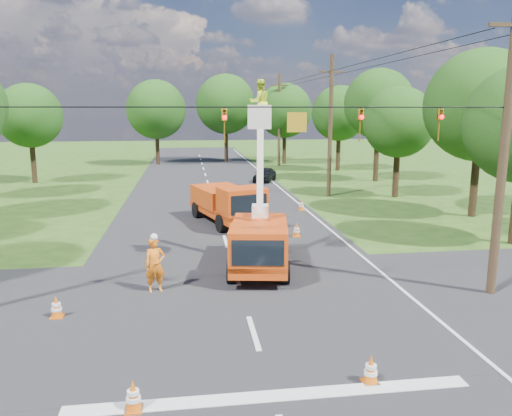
{
  "coord_description": "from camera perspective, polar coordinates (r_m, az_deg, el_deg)",
  "views": [
    {
      "loc": [
        -1.74,
        -12.99,
        6.24
      ],
      "look_at": [
        0.79,
        5.16,
        2.6
      ],
      "focal_mm": 35.0,
      "sensor_mm": 36.0,
      "label": 1
    }
  ],
  "objects": [
    {
      "name": "ground",
      "position": [
        33.62,
        -4.82,
        0.5
      ],
      "size": [
        140.0,
        140.0,
        0.0
      ],
      "primitive_type": "plane",
      "color": "#264815",
      "rests_on": "ground"
    },
    {
      "name": "road_main",
      "position": [
        33.62,
        -4.82,
        0.5
      ],
      "size": [
        12.0,
        100.0,
        0.06
      ],
      "primitive_type": "cube",
      "color": "black",
      "rests_on": "ground"
    },
    {
      "name": "road_cross",
      "position": [
        16.33,
        -1.24,
        -11.23
      ],
      "size": [
        56.0,
        10.0,
        0.07
      ],
      "primitive_type": "cube",
      "color": "black",
      "rests_on": "ground"
    },
    {
      "name": "stop_bar",
      "position": [
        11.74,
        1.94,
        -20.89
      ],
      "size": [
        9.0,
        0.45,
        0.02
      ],
      "primitive_type": "cube",
      "color": "silver",
      "rests_on": "ground"
    },
    {
      "name": "edge_line",
      "position": [
        34.37,
        4.54,
        0.74
      ],
      "size": [
        0.12,
        90.0,
        0.02
      ],
      "primitive_type": "cube",
      "color": "silver",
      "rests_on": "ground"
    },
    {
      "name": "bucket_truck",
      "position": [
        19.5,
        0.39,
        -2.59
      ],
      "size": [
        2.98,
        5.89,
        7.35
      ],
      "rotation": [
        0.0,
        0.0,
        -0.17
      ],
      "color": "#C3420D",
      "rests_on": "ground"
    },
    {
      "name": "second_truck",
      "position": [
        27.44,
        -3.22,
        0.62
      ],
      "size": [
        3.97,
        6.51,
        2.29
      ],
      "rotation": [
        0.0,
        0.0,
        0.3
      ],
      "color": "#C3420D",
      "rests_on": "ground"
    },
    {
      "name": "ground_worker",
      "position": [
        17.61,
        -11.46,
        -6.41
      ],
      "size": [
        0.8,
        0.63,
        1.94
      ],
      "primitive_type": "imported",
      "rotation": [
        0.0,
        0.0,
        0.26
      ],
      "color": "orange",
      "rests_on": "ground"
    },
    {
      "name": "distant_car",
      "position": [
        43.74,
        1.0,
        3.84
      ],
      "size": [
        2.78,
        3.89,
        1.23
      ],
      "primitive_type": "imported",
      "rotation": [
        0.0,
        0.0,
        -0.42
      ],
      "color": "black",
      "rests_on": "ground"
    },
    {
      "name": "traffic_cone_0",
      "position": [
        11.43,
        -13.85,
        -20.1
      ],
      "size": [
        0.38,
        0.38,
        0.71
      ],
      "color": "#DE5B0B",
      "rests_on": "ground"
    },
    {
      "name": "traffic_cone_1",
      "position": [
        12.33,
        12.98,
        -17.56
      ],
      "size": [
        0.38,
        0.38,
        0.71
      ],
      "color": "#DE5B0B",
      "rests_on": "ground"
    },
    {
      "name": "traffic_cone_2",
      "position": [
        22.07,
        1.18,
        -4.22
      ],
      "size": [
        0.38,
        0.38,
        0.71
      ],
      "color": "#DE5B0B",
      "rests_on": "ground"
    },
    {
      "name": "traffic_cone_3",
      "position": [
        24.8,
        4.67,
        -2.52
      ],
      "size": [
        0.38,
        0.38,
        0.71
      ],
      "color": "#DE5B0B",
      "rests_on": "ground"
    },
    {
      "name": "traffic_cone_4",
      "position": [
        16.53,
        -21.85,
        -10.45
      ],
      "size": [
        0.38,
        0.38,
        0.71
      ],
      "color": "#DE5B0B",
      "rests_on": "ground"
    },
    {
      "name": "traffic_cone_6",
      "position": [
        31.34,
        5.21,
        0.37
      ],
      "size": [
        0.38,
        0.38,
        0.71
      ],
      "color": "#DE5B0B",
      "rests_on": "ground"
    },
    {
      "name": "pole_right_near",
      "position": [
        18.19,
        26.54,
        6.49
      ],
      "size": [
        1.8,
        0.3,
        10.0
      ],
      "color": "#4C3823",
      "rests_on": "ground"
    },
    {
      "name": "pole_right_mid",
      "position": [
        36.47,
        8.49,
        9.33
      ],
      "size": [
        1.8,
        0.3,
        10.0
      ],
      "color": "#4C3823",
      "rests_on": "ground"
    },
    {
      "name": "pole_right_far",
      "position": [
        55.95,
        2.66,
        10.06
      ],
      "size": [
        1.8,
        0.3,
        10.0
      ],
      "color": "#4C3823",
      "rests_on": "ground"
    },
    {
      "name": "signal_span",
      "position": [
        15.5,
        6.99,
        9.82
      ],
      "size": [
        18.0,
        0.29,
        1.07
      ],
      "color": "black",
      "rests_on": "ground"
    },
    {
      "name": "tree_left_f",
      "position": [
        46.85,
        -24.47,
        9.57
      ],
      "size": [
        5.4,
        5.4,
        8.4
      ],
      "color": "#382616",
      "rests_on": "ground"
    },
    {
      "name": "tree_right_b",
      "position": [
        31.76,
        24.32,
        10.61
      ],
      "size": [
        6.4,
        6.4,
        9.65
      ],
      "color": "#382616",
      "rests_on": "ground"
    },
    {
      "name": "tree_right_c",
      "position": [
        37.14,
        16.01,
        9.38
      ],
      "size": [
        5.0,
        5.0,
        7.83
      ],
      "color": "#382616",
      "rests_on": "ground"
    },
    {
      "name": "tree_right_d",
      "position": [
        45.13,
        13.85,
        11.47
      ],
      "size": [
        6.0,
        6.0,
        9.7
      ],
      "color": "#382616",
      "rests_on": "ground"
    },
    {
      "name": "tree_right_e",
      "position": [
        52.35,
        9.51,
        10.61
      ],
      "size": [
        5.6,
        5.6,
        8.63
      ],
      "color": "#382616",
      "rests_on": "ground"
    },
    {
      "name": "tree_far_a",
      "position": [
        58.08,
        -11.35,
        10.97
      ],
      "size": [
        6.6,
        6.6,
        9.5
      ],
      "color": "#382616",
      "rests_on": "ground"
    },
    {
      "name": "tree_far_b",
      "position": [
        60.18,
        -3.48,
        11.76
      ],
      "size": [
        7.0,
        7.0,
        10.32
      ],
      "color": "#382616",
      "rests_on": "ground"
    },
    {
      "name": "tree_far_c",
      "position": [
        58.09,
        3.29,
        11.04
      ],
      "size": [
        6.2,
        6.2,
        9.18
      ],
      "color": "#382616",
      "rests_on": "ground"
    }
  ]
}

